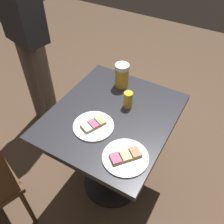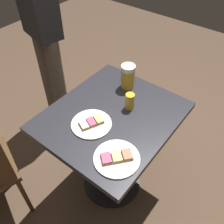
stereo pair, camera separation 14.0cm
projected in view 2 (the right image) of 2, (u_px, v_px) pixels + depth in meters
The scene contains 7 objects.
ground_plane at pixel (112, 181), 1.95m from camera, with size 6.00×6.00×0.00m, color #4C3828.
cafe_table at pixel (112, 133), 1.54m from camera, with size 0.68×0.78×0.75m.
plate_near at pixel (91, 124), 1.36m from camera, with size 0.23×0.23×0.03m.
plate_far at pixel (117, 158), 1.19m from camera, with size 0.23×0.23×0.03m.
beer_mug at pixel (128, 76), 1.55m from camera, with size 0.12×0.12×0.16m.
beer_glass_small at pixel (130, 101), 1.42m from camera, with size 0.05×0.05×0.10m, color gold.
patron_standing at pixel (42, 25), 1.82m from camera, with size 0.35×0.25×1.62m.
Camera 2 is at (-0.61, 0.79, 1.76)m, focal length 39.39 mm.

